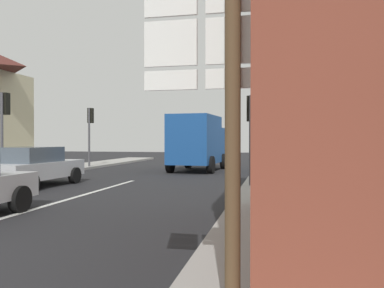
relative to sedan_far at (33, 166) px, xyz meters
name	(u,v)px	position (x,y,z in m)	size (l,w,h in m)	color
ground_plane	(114,186)	(2.84, 0.79, -0.76)	(80.00, 80.00, 0.00)	#232326
sidewalk_right	(278,197)	(8.79, -1.21, -0.69)	(2.42, 44.00, 0.14)	#9E9B96
lane_centre_stripe	(55,203)	(2.84, -3.21, -0.75)	(0.16, 12.00, 0.01)	silver
sedan_far	(33,166)	(0.00, 0.00, 0.00)	(2.09, 4.26, 1.47)	#B7BABF
delivery_truck	(198,141)	(4.50, 8.52, 0.89)	(2.77, 5.13, 3.05)	#19478C
route_sign_post	(233,109)	(8.32, -9.34, 1.24)	(1.66, 0.14, 3.20)	brown
traffic_light_far_left	(90,124)	(-2.20, 8.99, 1.94)	(0.30, 0.49, 3.65)	#47474C
traffic_light_near_left	(4,116)	(-2.20, 1.31, 1.96)	(0.30, 0.49, 3.67)	#47474C
traffic_light_near_right	(251,120)	(7.87, 1.12, 1.67)	(0.30, 0.49, 3.29)	#47474C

